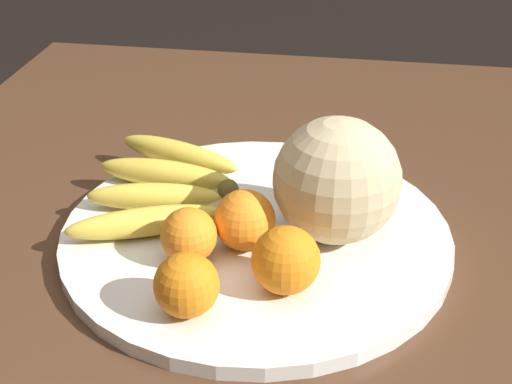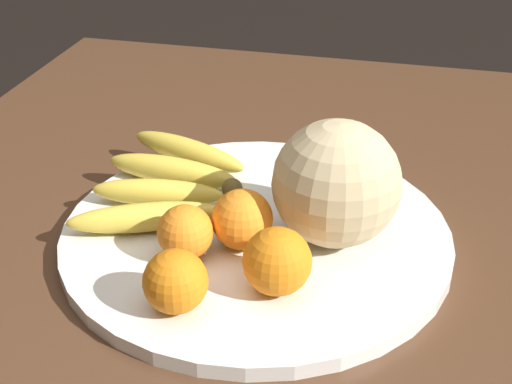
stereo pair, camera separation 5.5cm
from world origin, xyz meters
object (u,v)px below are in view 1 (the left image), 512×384
object	(u,v)px
melon	(337,180)
orange_front_left	(286,260)
banana_bunch	(163,184)
produce_tag	(284,254)
orange_back_left	(187,285)
orange_front_right	(245,220)
orange_mid_center	(189,235)
kitchen_table	(275,342)
fruit_bowl	(256,234)

from	to	relation	value
melon	orange_front_left	world-z (taller)	melon
banana_bunch	produce_tag	xyz separation A→B (m)	(0.10, 0.17, -0.02)
melon	orange_front_left	xyz separation A→B (m)	(0.11, -0.04, -0.04)
orange_back_left	orange_front_right	bearing A→B (deg)	163.35
produce_tag	melon	bearing A→B (deg)	121.44
orange_front_left	orange_mid_center	distance (m)	0.12
orange_front_right	orange_back_left	size ratio (longest dim) A/B	1.06
kitchen_table	orange_front_right	world-z (taller)	orange_front_right
fruit_bowl	orange_mid_center	size ratio (longest dim) A/B	7.39
orange_front_right	kitchen_table	bearing A→B (deg)	45.37
fruit_bowl	orange_front_right	size ratio (longest dim) A/B	6.62
kitchen_table	melon	size ratio (longest dim) A/B	9.99
kitchen_table	orange_front_left	xyz separation A→B (m)	(0.03, 0.01, 0.14)
banana_bunch	orange_mid_center	bearing A→B (deg)	115.86
kitchen_table	fruit_bowl	world-z (taller)	fruit_bowl
banana_bunch	orange_mid_center	xyz separation A→B (m)	(0.12, 0.06, 0.01)
melon	produce_tag	distance (m)	0.10
produce_tag	orange_back_left	bearing A→B (deg)	-50.09
melon	orange_front_right	world-z (taller)	melon
kitchen_table	fruit_bowl	bearing A→B (deg)	-156.01
orange_front_right	orange_back_left	bearing A→B (deg)	-16.65
fruit_bowl	orange_back_left	bearing A→B (deg)	-15.25
fruit_bowl	orange_front_right	distance (m)	0.06
kitchen_table	orange_front_right	size ratio (longest dim) A/B	20.87
orange_mid_center	orange_front_right	bearing A→B (deg)	121.79
banana_bunch	orange_back_left	distance (m)	0.23
orange_mid_center	orange_back_left	size ratio (longest dim) A/B	0.95
orange_front_left	orange_mid_center	bearing A→B (deg)	-107.55
kitchen_table	orange_front_left	size ratio (longest dim) A/B	20.16
fruit_bowl	produce_tag	distance (m)	0.06
kitchen_table	produce_tag	bearing A→B (deg)	169.97
fruit_bowl	produce_tag	bearing A→B (deg)	39.50
fruit_bowl	orange_front_right	xyz separation A→B (m)	(0.04, -0.01, 0.04)
kitchen_table	produce_tag	xyz separation A→B (m)	(-0.03, 0.01, 0.10)
melon	orange_back_left	size ratio (longest dim) A/B	2.21
orange_front_left	orange_back_left	bearing A→B (deg)	-60.23
kitchen_table	orange_mid_center	distance (m)	0.17
banana_bunch	orange_mid_center	world-z (taller)	orange_mid_center
melon	orange_back_left	distance (m)	0.21
banana_bunch	fruit_bowl	bearing A→B (deg)	155.99
orange_front_right	banana_bunch	bearing A→B (deg)	-126.57
melon	banana_bunch	world-z (taller)	melon
fruit_bowl	melon	bearing A→B (deg)	91.50
orange_front_left	melon	bearing A→B (deg)	158.36
kitchen_table	orange_mid_center	size ratio (longest dim) A/B	23.30
kitchen_table	melon	distance (m)	0.20
kitchen_table	orange_front_right	bearing A→B (deg)	-134.63
fruit_bowl	banana_bunch	world-z (taller)	banana_bunch
melon	fruit_bowl	bearing A→B (deg)	-88.50
orange_mid_center	kitchen_table	bearing A→B (deg)	86.28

